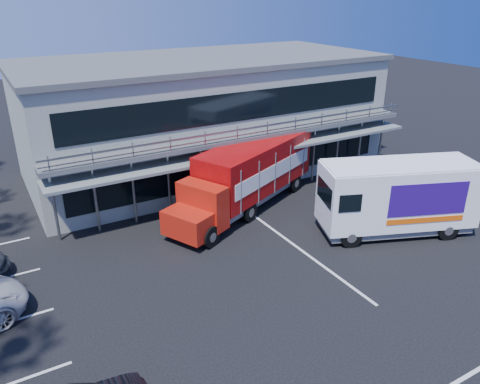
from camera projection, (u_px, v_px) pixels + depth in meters
ground at (303, 294)px, 18.52m from camera, size 120.00×120.00×0.00m
building at (204, 115)px, 30.32m from camera, size 22.40×12.00×7.30m
red_truck at (248, 174)px, 25.34m from camera, size 10.52×6.59×3.53m
white_van at (397, 196)px, 22.59m from camera, size 7.81×5.07×3.61m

